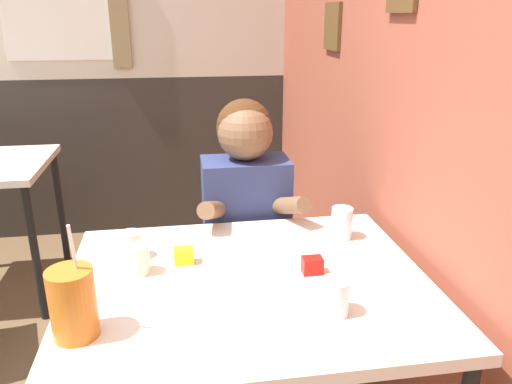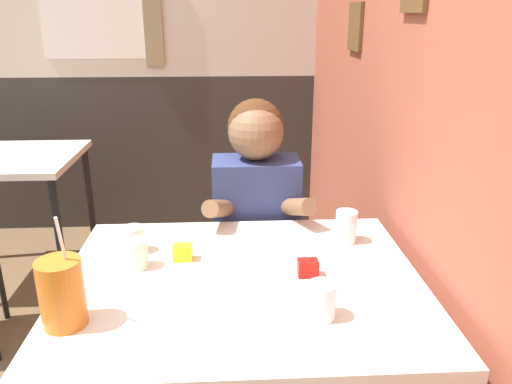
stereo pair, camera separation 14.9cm
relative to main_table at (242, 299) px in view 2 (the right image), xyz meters
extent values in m
cube|color=#9E4C38|center=(0.60, 0.90, 0.64)|extent=(0.06, 4.61, 2.70)
cube|color=brown|center=(0.56, 1.10, 0.74)|extent=(0.02, 0.21, 0.21)
cube|color=#332D28|center=(-0.77, 2.24, -0.16)|extent=(5.68, 0.06, 1.10)
cube|color=white|center=(-0.90, 2.20, 0.84)|extent=(0.66, 0.01, 0.66)
cube|color=#937F56|center=(-0.51, 2.19, 0.84)|extent=(0.12, 0.02, 0.76)
cube|color=beige|center=(0.00, 0.00, 0.05)|extent=(1.05, 0.86, 0.04)
cylinder|color=black|center=(-0.49, 0.39, -0.34)|extent=(0.04, 0.04, 0.74)
cylinder|color=black|center=(0.49, 0.39, -0.34)|extent=(0.04, 0.04, 0.74)
cube|color=beige|center=(-1.28, 1.42, 0.05)|extent=(0.79, 0.69, 0.04)
cylinder|color=black|center=(-0.92, 1.12, -0.34)|extent=(0.04, 0.04, 0.74)
cylinder|color=black|center=(-0.92, 1.73, -0.34)|extent=(0.04, 0.04, 0.74)
cylinder|color=black|center=(-1.21, 1.02, -0.50)|extent=(0.03, 0.03, 0.42)
cube|color=navy|center=(0.07, 0.57, -0.48)|extent=(0.31, 0.20, 0.45)
cube|color=navy|center=(0.07, 0.57, 0.01)|extent=(0.34, 0.20, 0.52)
sphere|color=#472814|center=(0.07, 0.60, 0.39)|extent=(0.22, 0.22, 0.22)
sphere|color=brown|center=(0.07, 0.57, 0.37)|extent=(0.21, 0.21, 0.21)
cylinder|color=brown|center=(-0.06, 0.43, 0.12)|extent=(0.14, 0.27, 0.15)
cylinder|color=brown|center=(0.21, 0.43, 0.12)|extent=(0.14, 0.27, 0.15)
cylinder|color=#C6661E|center=(-0.45, -0.20, 0.15)|extent=(0.11, 0.11, 0.18)
cylinder|color=white|center=(-0.43, -0.20, 0.29)|extent=(0.01, 0.04, 0.14)
cylinder|color=silver|center=(0.20, -0.21, 0.12)|extent=(0.07, 0.07, 0.10)
cylinder|color=silver|center=(-0.35, 0.20, 0.11)|extent=(0.07, 0.07, 0.09)
cylinder|color=silver|center=(-0.32, 0.09, 0.11)|extent=(0.07, 0.07, 0.09)
cylinder|color=silver|center=(0.36, 0.24, 0.12)|extent=(0.07, 0.07, 0.11)
cube|color=#B7140F|center=(0.19, 0.01, 0.09)|extent=(0.06, 0.04, 0.05)
cube|color=yellow|center=(-0.18, 0.13, 0.09)|extent=(0.06, 0.04, 0.05)
camera|label=1|loc=(-0.18, -1.27, 0.80)|focal=35.00mm
camera|label=2|loc=(-0.03, -1.29, 0.80)|focal=35.00mm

